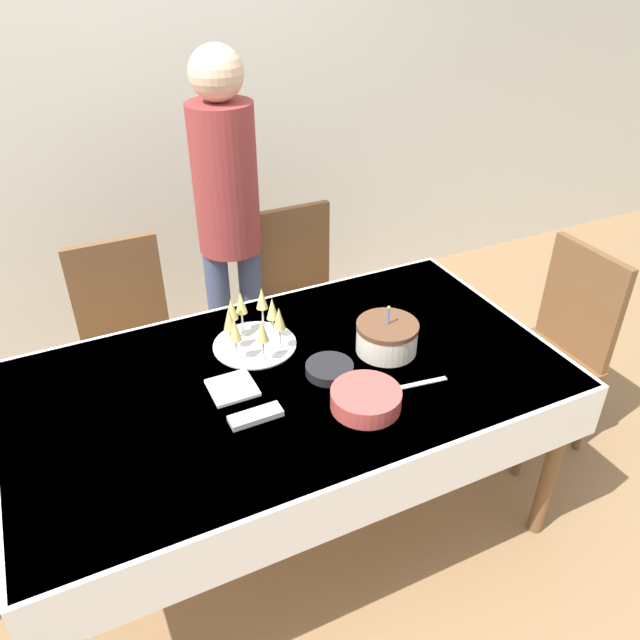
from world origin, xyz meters
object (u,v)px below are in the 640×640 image
champagne_tray (253,324)px  plate_stack_main (366,399)px  plate_stack_dessert (329,369)px  person_standing (227,206)px  dining_chair_far_right (301,297)px  birthday_cake (387,337)px  dining_chair_far_left (130,338)px  dining_chair_right_end (554,343)px

champagne_tray → plate_stack_main: size_ratio=1.34×
plate_stack_dessert → person_standing: size_ratio=0.10×
dining_chair_far_right → plate_stack_dessert: 0.98m
birthday_cake → person_standing: (-0.27, 0.93, 0.20)m
dining_chair_far_right → champagne_tray: size_ratio=3.07×
dining_chair_far_left → birthday_cake: (0.79, -0.86, 0.31)m
dining_chair_right_end → plate_stack_dessert: dining_chair_right_end is taller
dining_chair_far_right → birthday_cake: size_ratio=4.21×
dining_chair_far_left → person_standing: bearing=7.3°
dining_chair_far_left → plate_stack_main: dining_chair_far_left is taller
dining_chair_right_end → plate_stack_main: 1.17m
champagne_tray → plate_stack_main: 0.52m
dining_chair_right_end → dining_chair_far_right: bearing=134.9°
birthday_cake → person_standing: person_standing is taller
dining_chair_far_left → dining_chair_right_end: size_ratio=1.00×
plate_stack_main → birthday_cake: bearing=47.6°
birthday_cake → plate_stack_main: bearing=-132.4°
plate_stack_dessert → dining_chair_far_right: bearing=72.0°
birthday_cake → champagne_tray: 0.49m
dining_chair_far_left → dining_chair_right_end: same height
birthday_cake → dining_chair_far_left: bearing=132.4°
dining_chair_far_left → person_standing: (0.52, 0.07, 0.51)m
dining_chair_right_end → plate_stack_dessert: (-1.13, -0.05, 0.27)m
birthday_cake → plate_stack_dessert: 0.25m
dining_chair_far_left → dining_chair_far_right: same height
dining_chair_far_right → person_standing: bearing=168.0°
dining_chair_right_end → birthday_cake: bearing=-178.8°
birthday_cake → plate_stack_dessert: bearing=-172.2°
dining_chair_far_left → plate_stack_dessert: size_ratio=5.64×
plate_stack_dessert → person_standing: 0.99m
plate_stack_dessert → person_standing: bearing=91.3°
dining_chair_far_left → plate_stack_main: bearing=-62.8°
birthday_cake → plate_stack_main: size_ratio=0.98×
birthday_cake → plate_stack_main: birthday_cake is taller
plate_stack_main → plate_stack_dessert: (-0.03, 0.21, -0.01)m
champagne_tray → dining_chair_far_left: bearing=120.2°
dining_chair_right_end → plate_stack_dessert: size_ratio=5.64×
dining_chair_right_end → plate_stack_main: dining_chair_right_end is taller
champagne_tray → dining_chair_right_end: bearing=-9.4°
birthday_cake → plate_stack_dessert: birthday_cake is taller
dining_chair_far_left → dining_chair_far_right: 0.83m
person_standing → plate_stack_main: bearing=-87.6°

